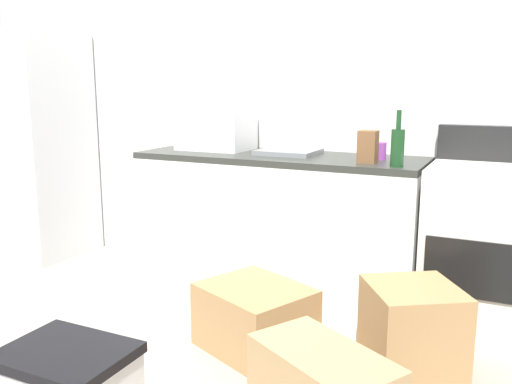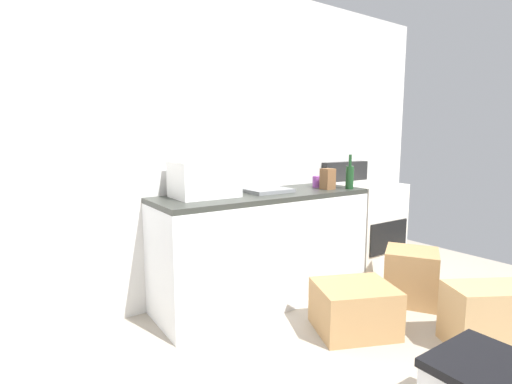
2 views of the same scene
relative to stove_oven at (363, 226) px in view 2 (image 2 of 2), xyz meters
The scene contains 11 objects.
wall_back 1.77m from the stove_oven, 167.22° to the left, with size 5.00×0.10×2.60m, color silver.
kitchen_counter 1.22m from the stove_oven, behind, with size 1.80×0.60×0.90m.
stove_oven is the anchor object (origin of this frame).
microwave 1.81m from the stove_oven, behind, with size 0.46×0.34×0.27m, color white.
sink_basin 1.25m from the stove_oven, behind, with size 0.36×0.32×0.03m, color slate.
wine_bottle 0.73m from the stove_oven, 154.91° to the right, with size 0.07×0.07×0.30m.
coffee_mug 0.77m from the stove_oven, behind, with size 0.08×0.08×0.10m, color purple.
knife_block 0.83m from the stove_oven, 168.91° to the right, with size 0.10×0.10×0.18m, color brown.
cardboard_box_large 1.31m from the stove_oven, 141.80° to the right, with size 0.52×0.43×0.33m, color #A37A4C.
cardboard_box_medium 1.50m from the stove_oven, 106.95° to the right, with size 0.54×0.30×0.40m, color tan.
cardboard_box_small 0.80m from the stove_oven, 108.48° to the right, with size 0.39×0.40×0.43m, color #A37A4C.
Camera 2 is at (-1.45, -1.26, 1.32)m, focal length 26.50 mm.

